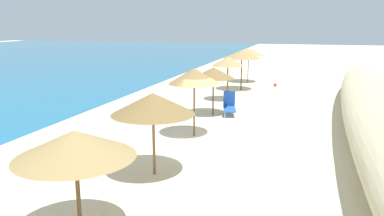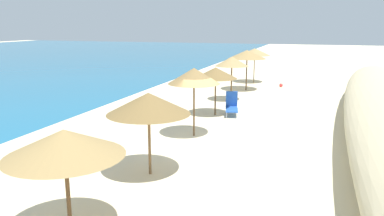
{
  "view_description": "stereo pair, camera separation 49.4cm",
  "coord_description": "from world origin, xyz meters",
  "views": [
    {
      "loc": [
        -14.14,
        -3.38,
        4.65
      ],
      "look_at": [
        1.06,
        1.17,
        1.15
      ],
      "focal_mm": 35.62,
      "sensor_mm": 36.0,
      "label": 1
    },
    {
      "loc": [
        -13.99,
        -3.85,
        4.65
      ],
      "look_at": [
        1.06,
        1.17,
        1.15
      ],
      "focal_mm": 35.62,
      "sensor_mm": 36.0,
      "label": 2
    }
  ],
  "objects": [
    {
      "name": "ground_plane",
      "position": [
        0.0,
        0.0,
        0.0
      ],
      "size": [
        160.0,
        160.0,
        0.0
      ],
      "primitive_type": "plane",
      "color": "beige"
    },
    {
      "name": "beach_umbrella_2",
      "position": [
        -7.44,
        1.24,
        2.15
      ],
      "size": [
        2.62,
        2.62,
        2.46
      ],
      "color": "brown",
      "rests_on": "ground_plane"
    },
    {
      "name": "beach_umbrella_3",
      "position": [
        -3.62,
        1.01,
        2.29
      ],
      "size": [
        2.6,
        2.6,
        2.62
      ],
      "color": "brown",
      "rests_on": "ground_plane"
    },
    {
      "name": "beach_umbrella_4",
      "position": [
        0.83,
        1.01,
        2.57
      ],
      "size": [
        2.17,
        2.17,
        2.9
      ],
      "color": "brown",
      "rests_on": "ground_plane"
    },
    {
      "name": "beach_umbrella_5",
      "position": [
        4.83,
        1.16,
        2.21
      ],
      "size": [
        2.22,
        2.22,
        2.5
      ],
      "color": "brown",
      "rests_on": "ground_plane"
    },
    {
      "name": "beach_umbrella_6",
      "position": [
        8.84,
        1.21,
        2.43
      ],
      "size": [
        2.06,
        2.06,
        2.73
      ],
      "color": "brown",
      "rests_on": "ground_plane"
    },
    {
      "name": "beach_umbrella_7",
      "position": [
        12.96,
        1.03,
        2.56
      ],
      "size": [
        2.7,
        2.7,
        2.88
      ],
      "color": "brown",
      "rests_on": "ground_plane"
    },
    {
      "name": "beach_umbrella_8",
      "position": [
        16.84,
        1.12,
        2.48
      ],
      "size": [
        2.51,
        2.51,
        2.77
      ],
      "color": "brown",
      "rests_on": "ground_plane"
    },
    {
      "name": "lounge_chair_1",
      "position": [
        5.12,
        0.34,
        0.49
      ],
      "size": [
        1.5,
        0.93,
        1.21
      ],
      "rotation": [
        0.0,
        0.0,
        1.81
      ],
      "color": "blue",
      "rests_on": "ground_plane"
    },
    {
      "name": "beach_ball",
      "position": [
        15.21,
        -1.22,
        0.14
      ],
      "size": [
        0.27,
        0.27,
        0.27
      ],
      "primitive_type": "sphere",
      "color": "red",
      "rests_on": "ground_plane"
    }
  ]
}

